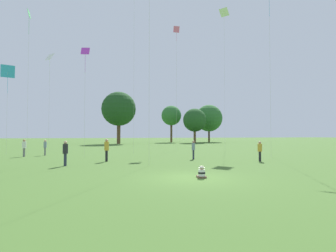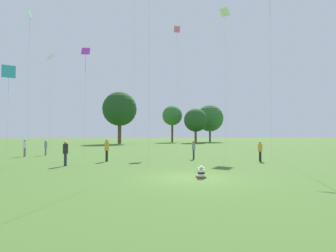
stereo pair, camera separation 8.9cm
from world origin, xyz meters
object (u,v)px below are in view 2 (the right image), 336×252
distant_tree_0 (120,109)px  kite_9 (177,37)px  person_standing_3 (46,146)px  kite_0 (50,60)px  person_standing_5 (107,148)px  kite_6 (225,17)px  seated_toddler (201,173)px  person_standing_4 (65,151)px  kite_2 (9,73)px  person_standing_7 (194,148)px  person_standing_1 (260,149)px  kite_1 (86,56)px  distant_tree_2 (210,118)px  distant_tree_3 (196,120)px  person_standing_0 (25,146)px  distant_tree_1 (172,116)px  kite_7 (30,22)px

distant_tree_0 → kite_9: bearing=-76.4°
person_standing_3 → kite_0: size_ratio=0.14×
person_standing_5 → kite_6: size_ratio=0.09×
kite_0 → kite_6: kite_6 is taller
seated_toddler → kite_6: (11.06, 20.12, 18.00)m
person_standing_4 → kite_2: 16.04m
person_standing_7 → kite_0: bearing=166.1°
person_standing_1 → kite_0: 25.96m
seated_toddler → person_standing_1: person_standing_1 is taller
person_standing_4 → person_standing_7: 10.64m
kite_1 → kite_9: kite_9 is taller
person_standing_1 → distant_tree_0: 44.44m
kite_1 → distant_tree_2: distant_tree_2 is taller
distant_tree_3 → kite_1: bearing=-122.8°
distant_tree_2 → kite_6: bearing=-109.5°
person_standing_3 → distant_tree_2: 54.08m
person_standing_4 → person_standing_1: bearing=-16.7°
kite_6 → distant_tree_2: kite_6 is taller
person_standing_4 → kite_6: kite_6 is taller
person_standing_1 → kite_6: (3.53, 13.62, 17.27)m
seated_toddler → kite_1: size_ratio=0.06×
person_standing_0 → kite_9: bearing=-93.6°
seated_toddler → distant_tree_1: 59.57m
distant_tree_2 → distant_tree_3: distant_tree_2 is taller
kite_1 → person_standing_5: bearing=-9.2°
person_standing_7 → kite_6: kite_6 is taller
person_standing_0 → person_standing_7: size_ratio=1.05×
person_standing_5 → kite_0: (-6.66, 11.90, 10.08)m
person_standing_7 → kite_7: (-16.01, 9.79, 13.86)m
kite_1 → kite_7: (-6.49, 5.79, 5.12)m
kite_7 → person_standing_1: bearing=-78.3°
person_standing_0 → distant_tree_0: bearing=-42.1°
kite_0 → distant_tree_3: kite_0 is taller
person_standing_1 → kite_0: bearing=-143.8°
person_standing_5 → kite_9: bearing=106.6°
person_standing_7 → distant_tree_2: 53.07m
person_standing_3 → kite_0: 11.01m
distant_tree_2 → person_standing_5: bearing=-120.9°
person_standing_4 → person_standing_5: size_ratio=0.96×
distant_tree_3 → distant_tree_1: bearing=128.3°
kite_6 → distant_tree_0: size_ratio=1.60×
person_standing_3 → kite_9: kite_9 is taller
person_standing_3 → person_standing_7: bearing=145.6°
seated_toddler → person_standing_5: size_ratio=0.33×
person_standing_0 → person_standing_5: 10.26m
person_standing_1 → kite_0: (-18.81, 14.69, 10.21)m
person_standing_3 → kite_9: (15.70, 5.37, 14.87)m
distant_tree_1 → kite_1: bearing=-114.2°
person_standing_7 → kite_6: size_ratio=0.08×
person_standing_0 → kite_1: size_ratio=0.16×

